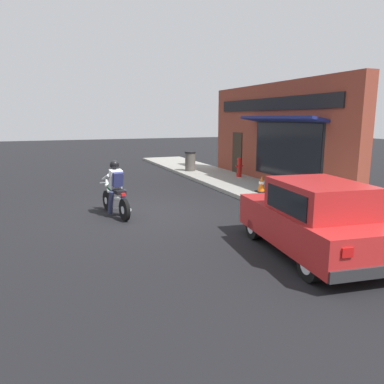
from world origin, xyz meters
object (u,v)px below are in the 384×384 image
Objects in this scene: traffic_cone at (262,184)px; motorcycle_with_rider at (115,193)px; fire_hydrant at (239,167)px; car_hatchback at (313,219)px; trash_bin at (190,161)px.

motorcycle_with_rider is at bearing -171.16° from traffic_cone.
fire_hydrant is (0.99, 3.50, 0.14)m from traffic_cone.
fire_hydrant is at bearing 70.12° from car_hatchback.
traffic_cone is at bearing 8.84° from motorcycle_with_rider.
fire_hydrant is (3.27, 9.04, -0.19)m from car_hatchback.
trash_bin reaches higher than fire_hydrant.
motorcycle_with_rider is 2.05× the size of trash_bin.
car_hatchback reaches higher than fire_hydrant.
trash_bin is at bearing 116.97° from fire_hydrant.
car_hatchback is at bearing -99.28° from trash_bin.
traffic_cone is at bearing 67.68° from car_hatchback.
motorcycle_with_rider reaches higher than fire_hydrant.
traffic_cone is 3.64m from fire_hydrant.
fire_hydrant is at bearing 74.14° from traffic_cone.
motorcycle_with_rider is 0.51× the size of car_hatchback.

